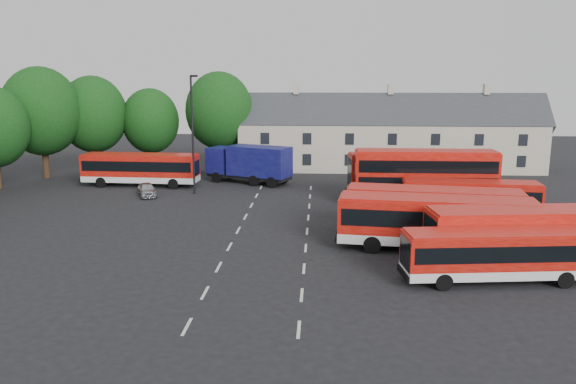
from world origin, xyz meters
name	(u,v)px	position (x,y,z in m)	size (l,w,h in m)	color
ground	(234,238)	(0.00, 0.00, 0.00)	(140.00, 140.00, 0.00)	black
lane_markings	(273,231)	(2.50, 2.00, 0.01)	(5.15, 33.80, 0.01)	beige
treeline	(60,119)	(-20.74, 19.36, 6.68)	(29.92, 32.59, 12.01)	black
terrace_houses	(389,137)	(14.00, 30.00, 3.86)	(35.70, 7.13, 10.06)	beige
bus_row_a	(498,252)	(15.47, -7.58, 1.72)	(10.34, 3.44, 2.87)	silver
bus_row_b	(533,232)	(18.28, -4.72, 2.07)	(12.43, 4.10, 3.45)	silver
bus_row_c	(436,219)	(13.25, -2.08, 2.08)	(12.51, 4.26, 3.47)	silver
bus_row_d	(433,208)	(13.75, 1.30, 2.03)	(12.20, 4.41, 3.37)	silver
bus_row_e	(470,196)	(17.65, 6.65, 1.77)	(10.58, 3.21, 2.95)	silver
bus_dd_south	(425,175)	(14.79, 10.48, 2.76)	(11.85, 2.82, 4.85)	silver
bus_dd_north	(405,172)	(13.60, 13.98, 2.37)	(10.35, 3.56, 4.16)	silver
bus_north	(141,167)	(-12.21, 18.05, 1.97)	(11.73, 3.23, 3.28)	silver
box_truck	(250,162)	(-1.39, 20.24, 2.19)	(9.30, 6.06, 3.90)	black
silver_car	(147,190)	(-10.16, 13.27, 0.62)	(1.47, 3.64, 1.24)	#B3B6BB
lamppost	(193,132)	(-5.97, 14.61, 5.91)	(0.77, 0.43, 11.07)	black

